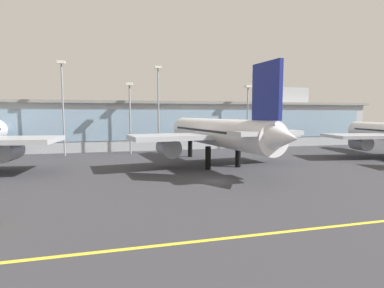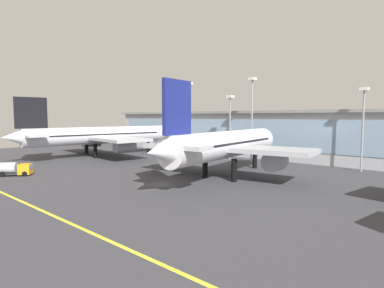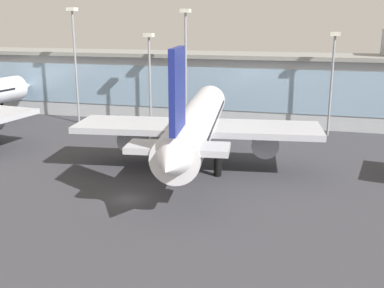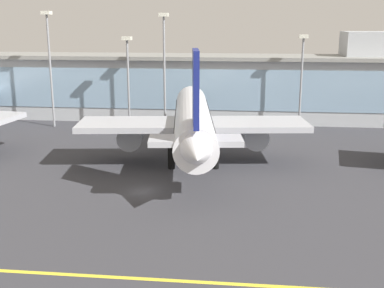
% 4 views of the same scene
% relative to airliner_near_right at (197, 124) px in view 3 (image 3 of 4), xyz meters
% --- Properties ---
extents(ground_plane, '(197.34, 197.34, 0.00)m').
position_rel_airliner_near_right_xyz_m(ground_plane, '(-5.14, -13.99, -6.85)').
color(ground_plane, '#38383D').
extents(terminal_building, '(143.96, 14.00, 19.75)m').
position_rel_airliner_near_right_xyz_m(terminal_building, '(-3.58, 36.60, 0.84)').
color(terminal_building, '#ADB2B7').
rests_on(terminal_building, ground).
extents(airliner_near_right, '(36.45, 48.09, 18.71)m').
position_rel_airliner_near_right_xyz_m(airliner_near_right, '(0.00, 0.00, 0.00)').
color(airliner_near_right, black).
rests_on(airliner_near_right, ground).
extents(apron_light_mast_west, '(1.80, 1.80, 23.52)m').
position_rel_airliner_near_right_xyz_m(apron_light_mast_west, '(-8.42, 23.86, 8.55)').
color(apron_light_mast_west, gray).
rests_on(apron_light_mast_west, ground).
extents(apron_light_mast_centre, '(1.80, 1.80, 19.36)m').
position_rel_airliner_near_right_xyz_m(apron_light_mast_centre, '(19.16, 26.61, 6.21)').
color(apron_light_mast_centre, gray).
rests_on(apron_light_mast_centre, ground).
extents(apron_light_mast_east, '(1.80, 1.80, 23.95)m').
position_rel_airliner_near_right_xyz_m(apron_light_mast_east, '(-32.63, 24.52, 8.79)').
color(apron_light_mast_east, gray).
rests_on(apron_light_mast_east, ground).
extents(apron_light_mast_far_east, '(1.80, 1.80, 18.95)m').
position_rel_airliner_near_right_xyz_m(apron_light_mast_far_east, '(-16.01, 24.15, 5.98)').
color(apron_light_mast_far_east, gray).
rests_on(apron_light_mast_far_east, ground).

